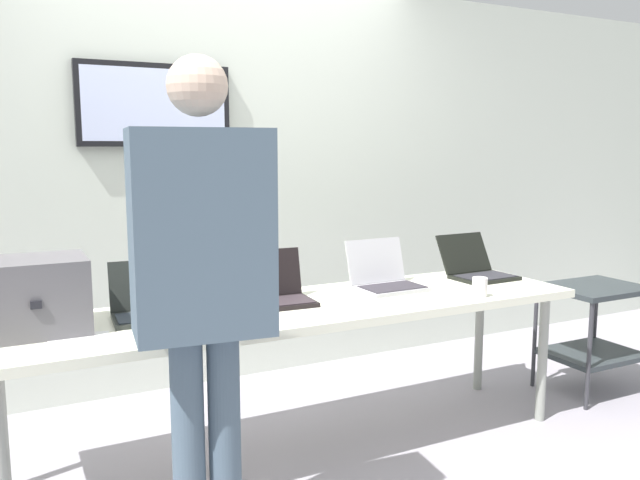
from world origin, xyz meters
name	(u,v)px	position (x,y,z in m)	size (l,w,h in m)	color
ground	(303,455)	(0.00, 0.00, -0.02)	(8.00, 8.00, 0.04)	#9B959F
back_wall	(222,181)	(-0.01, 1.13, 1.25)	(8.00, 0.11, 2.47)	silver
workbench	(303,315)	(0.00, 0.00, 0.67)	(2.77, 0.70, 0.72)	silver
equipment_box	(34,295)	(-1.13, 0.07, 0.87)	(0.40, 0.34, 0.30)	#5C585C
laptop_station_0	(151,305)	(-0.68, 0.09, 0.78)	(0.34, 0.30, 0.23)	#242825
laptop_station_1	(276,291)	(-0.10, 0.09, 0.78)	(0.32, 0.30, 0.24)	black
laptop_station_2	(385,278)	(0.53, 0.12, 0.78)	(0.34, 0.31, 0.25)	#B0AEB4
laptop_station_3	(477,268)	(1.14, 0.13, 0.78)	(0.34, 0.36, 0.23)	black
person	(202,269)	(-0.65, -0.62, 1.05)	(0.48, 0.62, 1.73)	#4A5C6C
coffee_mug	(480,287)	(0.84, -0.25, 0.77)	(0.07, 0.07, 0.10)	white
paper_sheet	(75,344)	(-1.01, -0.17, 0.72)	(0.28, 0.34, 0.00)	white
storage_cart	(593,321)	(1.88, -0.07, 0.42)	(0.56, 0.44, 0.64)	#2B3235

